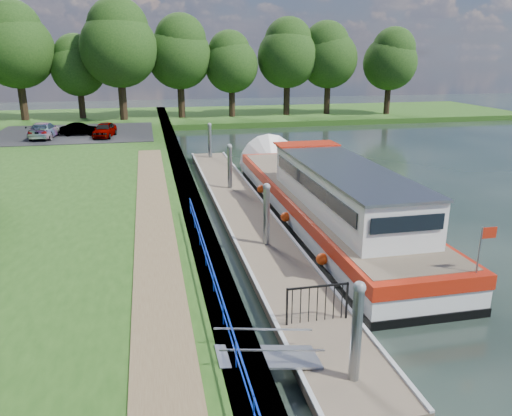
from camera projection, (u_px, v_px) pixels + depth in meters
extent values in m
plane|color=black|center=(344.00, 380.00, 12.50)|extent=(160.00, 160.00, 0.00)
cube|color=#473D2D|center=(189.00, 203.00, 25.86)|extent=(1.10, 90.00, 0.78)
cube|color=#204413|center=(279.00, 115.00, 63.34)|extent=(60.00, 18.00, 0.60)
cube|color=brown|center=(156.00, 248.00, 18.83)|extent=(1.60, 40.00, 0.05)
cube|color=black|center=(74.00, 133.00, 45.47)|extent=(14.00, 12.00, 0.06)
cube|color=#0C2DBF|center=(218.00, 285.00, 14.30)|extent=(0.04, 18.00, 0.04)
cube|color=#0C2DBF|center=(218.00, 296.00, 14.40)|extent=(0.03, 18.00, 0.03)
cylinder|color=#0C2DBF|center=(254.00, 412.00, 9.74)|extent=(0.04, 0.04, 0.72)
cylinder|color=#0C2DBF|center=(236.00, 354.00, 11.60)|extent=(0.04, 0.04, 0.72)
cylinder|color=#0C2DBF|center=(223.00, 312.00, 13.47)|extent=(0.04, 0.04, 0.72)
cylinder|color=#0C2DBF|center=(213.00, 281.00, 15.33)|extent=(0.04, 0.04, 0.72)
cylinder|color=#0C2DBF|center=(206.00, 256.00, 17.20)|extent=(0.04, 0.04, 0.72)
cylinder|color=#0C2DBF|center=(199.00, 236.00, 19.06)|extent=(0.04, 0.04, 0.72)
cylinder|color=#0C2DBF|center=(194.00, 220.00, 20.93)|extent=(0.04, 0.04, 0.72)
cylinder|color=#0C2DBF|center=(190.00, 206.00, 22.79)|extent=(0.04, 0.04, 0.72)
cube|color=brown|center=(245.00, 213.00, 24.54)|extent=(2.50, 30.00, 0.24)
cube|color=#9EA0A3|center=(331.00, 355.00, 13.41)|extent=(2.30, 5.00, 0.30)
cube|color=#9EA0A3|center=(263.00, 247.00, 20.88)|extent=(2.30, 5.00, 0.30)
cube|color=#9EA0A3|center=(232.00, 196.00, 28.34)|extent=(2.30, 5.00, 0.30)
cube|color=#9EA0A3|center=(213.00, 166.00, 35.80)|extent=(2.30, 5.00, 0.30)
cube|color=#9EA0A3|center=(269.00, 209.00, 24.74)|extent=(0.12, 30.00, 0.06)
cube|color=#9EA0A3|center=(221.00, 212.00, 24.25)|extent=(0.12, 30.00, 0.06)
cylinder|color=gray|center=(355.00, 353.00, 11.70)|extent=(0.26, 0.26, 3.40)
sphere|color=gray|center=(359.00, 287.00, 11.20)|extent=(0.30, 0.30, 0.30)
cylinder|color=gray|center=(266.00, 228.00, 20.10)|extent=(0.26, 0.26, 3.40)
sphere|color=gray|center=(267.00, 187.00, 19.59)|extent=(0.30, 0.30, 0.30)
cylinder|color=gray|center=(230.00, 176.00, 28.49)|extent=(0.26, 0.26, 3.40)
sphere|color=gray|center=(229.00, 147.00, 27.99)|extent=(0.30, 0.30, 0.30)
cylinder|color=gray|center=(210.00, 148.00, 36.89)|extent=(0.26, 0.26, 3.40)
sphere|color=gray|center=(209.00, 125.00, 36.38)|extent=(0.30, 0.30, 0.30)
cube|color=#A5A8AD|center=(268.00, 357.00, 12.41)|extent=(2.58, 1.00, 0.43)
cube|color=#A5A8AD|center=(273.00, 350.00, 11.81)|extent=(2.58, 0.04, 0.41)
cube|color=#A5A8AD|center=(264.00, 329.00, 12.71)|extent=(2.58, 0.04, 0.41)
cube|color=black|center=(287.00, 307.00, 14.07)|extent=(0.05, 0.05, 1.15)
cube|color=black|center=(347.00, 300.00, 14.44)|extent=(0.05, 0.05, 1.15)
cube|color=black|center=(318.00, 286.00, 14.10)|extent=(1.85, 0.05, 0.05)
cube|color=black|center=(292.00, 306.00, 14.10)|extent=(0.02, 0.02, 1.10)
cube|color=black|center=(301.00, 305.00, 14.16)|extent=(0.02, 0.02, 1.10)
cube|color=black|center=(309.00, 304.00, 14.21)|extent=(0.02, 0.02, 1.10)
cube|color=black|center=(317.00, 304.00, 14.26)|extent=(0.02, 0.02, 1.10)
cube|color=black|center=(326.00, 303.00, 14.31)|extent=(0.02, 0.02, 1.10)
cube|color=black|center=(334.00, 302.00, 14.36)|extent=(0.02, 0.02, 1.10)
cube|color=black|center=(342.00, 301.00, 14.41)|extent=(0.02, 0.02, 1.10)
cube|color=black|center=(321.00, 220.00, 24.37)|extent=(4.00, 20.00, 0.55)
cube|color=silver|center=(322.00, 208.00, 24.19)|extent=(3.96, 19.90, 0.65)
cube|color=#A91E0B|center=(322.00, 197.00, 24.03)|extent=(4.04, 20.00, 0.48)
cube|color=brown|center=(323.00, 192.00, 23.95)|extent=(3.68, 19.20, 0.04)
cone|color=silver|center=(271.00, 165.00, 33.92)|extent=(4.00, 1.50, 4.00)
cube|color=silver|center=(343.00, 188.00, 21.36)|extent=(3.00, 11.00, 1.75)
cube|color=gray|center=(344.00, 167.00, 21.09)|extent=(3.10, 11.20, 0.10)
cube|color=black|center=(309.00, 184.00, 20.98)|extent=(0.04, 10.00, 0.55)
cube|color=black|center=(376.00, 180.00, 21.59)|extent=(0.04, 10.00, 0.55)
cube|color=black|center=(304.00, 157.00, 26.46)|extent=(2.60, 0.04, 0.55)
cube|color=black|center=(408.00, 224.00, 16.11)|extent=(2.60, 0.04, 0.55)
cube|color=#A91E0B|center=(306.00, 144.00, 25.91)|extent=(3.20, 1.60, 0.06)
cylinder|color=gray|center=(479.00, 251.00, 14.99)|extent=(0.05, 0.05, 1.50)
cube|color=#A91E0B|center=(489.00, 233.00, 14.88)|extent=(0.50, 0.02, 0.35)
sphere|color=#FF470E|center=(322.00, 259.00, 18.16)|extent=(0.44, 0.44, 0.44)
sphere|color=#FF470E|center=(285.00, 217.00, 22.82)|extent=(0.44, 0.44, 0.44)
sphere|color=#FF470E|center=(261.00, 189.00, 27.49)|extent=(0.44, 0.44, 0.44)
imported|color=#594C47|center=(360.00, 224.00, 16.90)|extent=(0.51, 0.69, 1.72)
cylinder|color=#332316|center=(23.00, 102.00, 54.19)|extent=(0.83, 0.83, 4.21)
sphere|color=#17330F|center=(16.00, 50.00, 52.59)|extent=(7.95, 7.95, 7.95)
sphere|color=#17330F|center=(11.00, 30.00, 52.05)|extent=(6.31, 6.31, 6.31)
cylinder|color=#332316|center=(82.00, 106.00, 56.05)|extent=(0.70, 0.70, 3.10)
sphere|color=#17330F|center=(78.00, 69.00, 54.87)|extent=(5.85, 5.85, 5.85)
sphere|color=#17330F|center=(75.00, 55.00, 54.55)|extent=(4.65, 4.65, 4.65)
cylinder|color=#332316|center=(123.00, 101.00, 54.46)|extent=(0.84, 0.84, 4.29)
sphere|color=#17330F|center=(119.00, 49.00, 52.83)|extent=(8.10, 8.10, 8.10)
sphere|color=#17330F|center=(118.00, 29.00, 52.37)|extent=(6.44, 6.44, 6.44)
cylinder|color=#332316|center=(181.00, 101.00, 57.71)|extent=(0.79, 0.79, 3.83)
sphere|color=#17330F|center=(179.00, 57.00, 56.25)|extent=(7.24, 7.24, 7.24)
sphere|color=#17330F|center=(181.00, 40.00, 55.53)|extent=(5.75, 5.75, 5.75)
cylinder|color=#332316|center=(232.00, 102.00, 58.74)|extent=(0.72, 0.72, 3.26)
sphere|color=#17330F|center=(231.00, 66.00, 57.50)|extent=(6.16, 6.16, 6.16)
sphere|color=#17330F|center=(229.00, 52.00, 57.23)|extent=(4.89, 4.89, 4.89)
cylinder|color=#332316|center=(287.00, 99.00, 60.30)|extent=(0.78, 0.78, 3.77)
sphere|color=#17330F|center=(287.00, 57.00, 58.87)|extent=(7.13, 7.13, 7.13)
sphere|color=#17330F|center=(288.00, 41.00, 58.58)|extent=(5.66, 5.66, 5.66)
cylinder|color=#332316|center=(327.00, 99.00, 61.38)|extent=(0.77, 0.77, 3.65)
sphere|color=#17330F|center=(329.00, 59.00, 59.99)|extent=(6.89, 6.89, 6.89)
sphere|color=#17330F|center=(326.00, 44.00, 59.42)|extent=(5.47, 5.47, 5.47)
cylinder|color=#332316|center=(387.00, 100.00, 61.11)|extent=(0.74, 0.74, 3.41)
sphere|color=#17330F|center=(390.00, 63.00, 59.81)|extent=(6.43, 6.43, 6.43)
sphere|color=#17330F|center=(394.00, 49.00, 59.17)|extent=(5.11, 5.11, 5.11)
imported|color=#999999|center=(105.00, 130.00, 43.08)|extent=(2.11, 3.90, 1.26)
imported|color=#999999|center=(80.00, 129.00, 44.08)|extent=(3.32, 1.34, 1.07)
imported|color=#999999|center=(44.00, 130.00, 42.65)|extent=(2.28, 4.77, 1.34)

